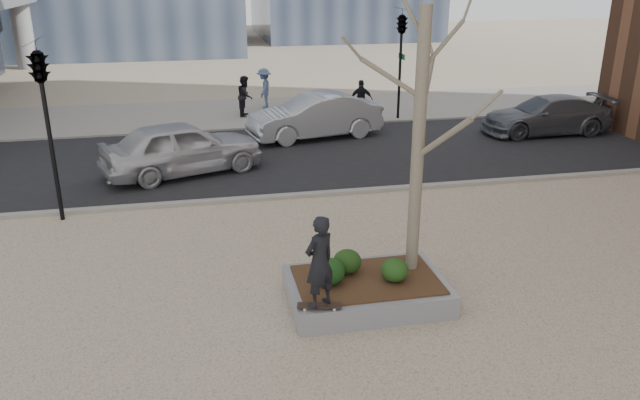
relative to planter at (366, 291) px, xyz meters
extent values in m
plane|color=#C0AE8D|center=(-1.00, 0.00, -0.23)|extent=(120.00, 120.00, 0.00)
cube|color=black|center=(-1.00, 10.00, -0.21)|extent=(60.00, 8.00, 0.02)
cube|color=gray|center=(-1.00, 17.00, -0.21)|extent=(60.00, 6.00, 0.02)
cube|color=gray|center=(0.00, 0.00, 0.00)|extent=(3.00, 2.00, 0.45)
cube|color=#382314|center=(0.00, 0.00, 0.25)|extent=(2.70, 1.70, 0.04)
ellipsoid|color=#103411|center=(-0.75, -0.04, 0.52)|extent=(0.59, 0.59, 0.50)
ellipsoid|color=#1B3912|center=(-0.30, 0.33, 0.50)|extent=(0.55, 0.55, 0.47)
ellipsoid|color=#183812|center=(0.49, -0.18, 0.49)|extent=(0.52, 0.52, 0.44)
imported|color=black|center=(-1.10, -0.84, 1.14)|extent=(0.73, 0.65, 1.68)
imported|color=silver|center=(-3.43, 8.77, 0.63)|extent=(5.28, 3.48, 1.67)
imported|color=#ACB0B5|center=(1.42, 12.19, 0.61)|extent=(5.19, 2.66, 1.63)
imported|color=#555861|center=(10.22, 11.00, 0.51)|extent=(4.97, 2.09, 1.43)
imported|color=black|center=(-0.78, 16.35, 0.65)|extent=(0.83, 0.96, 1.71)
imported|color=#475C81|center=(0.20, 17.78, 0.69)|extent=(0.94, 1.28, 1.77)
imported|color=black|center=(3.91, 14.73, 0.62)|extent=(1.01, 0.54, 1.64)
camera|label=1|loc=(-3.04, -10.22, 5.89)|focal=35.00mm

